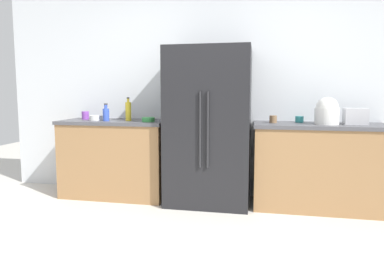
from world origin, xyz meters
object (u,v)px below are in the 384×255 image
(cup_a, at_px, (299,119))
(bowl_b, at_px, (96,118))
(bottle_a, at_px, (106,114))
(cup_c, at_px, (85,115))
(toaster, at_px, (355,116))
(cup_b, at_px, (273,119))
(rice_cooker, at_px, (327,112))
(bottle_b, at_px, (128,111))
(bowl_a, at_px, (148,120))
(refrigerator, at_px, (208,127))

(cup_a, height_order, bowl_b, cup_a)
(bottle_a, xyz_separation_m, cup_c, (-0.35, 0.16, -0.03))
(toaster, distance_m, cup_b, 0.84)
(toaster, distance_m, cup_a, 0.57)
(toaster, relative_size, rice_cooker, 0.78)
(bottle_b, bearing_deg, cup_b, 1.73)
(bottle_b, height_order, cup_a, bottle_b)
(cup_a, bearing_deg, bottle_a, -173.79)
(toaster, height_order, rice_cooker, rice_cooker)
(rice_cooker, height_order, bowl_a, rice_cooker)
(rice_cooker, bearing_deg, toaster, 9.66)
(cup_a, distance_m, cup_b, 0.31)
(cup_c, bearing_deg, bottle_b, -7.67)
(cup_b, height_order, bowl_b, cup_b)
(bottle_b, height_order, bowl_b, bottle_b)
(cup_a, xyz_separation_m, bowl_a, (-1.69, -0.24, -0.01))
(toaster, relative_size, bowl_b, 1.39)
(bottle_a, height_order, bottle_b, bottle_b)
(bottle_b, relative_size, cup_b, 3.43)
(bowl_a, bearing_deg, toaster, 2.93)
(bottle_a, height_order, bowl_a, bottle_a)
(refrigerator, bearing_deg, rice_cooker, 0.18)
(toaster, bearing_deg, bowl_b, -178.97)
(toaster, height_order, bowl_a, toaster)
(cup_a, distance_m, cup_c, 2.56)
(bowl_a, bearing_deg, bottle_b, 164.51)
(cup_c, relative_size, bowl_a, 0.67)
(rice_cooker, relative_size, cup_b, 3.57)
(bottle_a, bearing_deg, bowl_b, 158.69)
(cup_a, xyz_separation_m, cup_c, (-2.56, -0.08, 0.01))
(refrigerator, bearing_deg, toaster, 1.99)
(bottle_b, bearing_deg, cup_a, 4.81)
(bowl_b, bearing_deg, cup_c, 153.85)
(bowl_a, bearing_deg, cup_a, 8.10)
(refrigerator, height_order, bowl_b, refrigerator)
(cup_c, relative_size, bowl_b, 0.61)
(bottle_a, relative_size, cup_b, 2.55)
(cup_a, bearing_deg, bottle_b, -175.19)
(refrigerator, relative_size, cup_b, 21.75)
(refrigerator, xyz_separation_m, toaster, (1.55, 0.05, 0.14))
(bottle_a, bearing_deg, cup_c, 156.00)
(cup_a, bearing_deg, bowl_b, -175.68)
(bottle_a, distance_m, bowl_a, 0.52)
(toaster, bearing_deg, cup_b, 179.24)
(cup_a, xyz_separation_m, cup_b, (-0.29, -0.11, 0.01))
(rice_cooker, height_order, bowl_b, rice_cooker)
(bottle_b, relative_size, bowl_b, 1.71)
(bottle_a, bearing_deg, refrigerator, 2.86)
(cup_c, bearing_deg, refrigerator, -3.50)
(bottle_b, height_order, cup_c, bottle_b)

